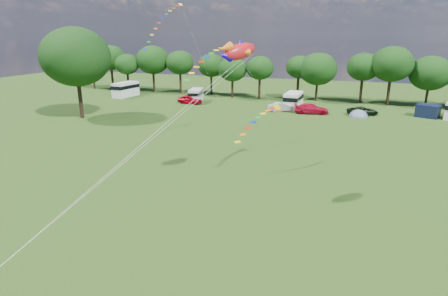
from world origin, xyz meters
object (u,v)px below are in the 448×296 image
(big_tree, at_px, (76,57))
(campervan_c, at_px, (293,100))
(car_b, at_px, (282,107))
(campervan_b, at_px, (196,95))
(fish_kite, at_px, (237,52))
(car_c, at_px, (311,109))
(campervan_a, at_px, (126,89))
(car_d, at_px, (363,111))
(tent_orange, at_px, (277,110))
(tent_greyblue, at_px, (358,117))
(car_a, at_px, (190,99))

(big_tree, xyz_separation_m, campervan_c, (28.96, 17.91, -7.53))
(car_b, bearing_deg, campervan_b, 54.74)
(campervan_b, height_order, fish_kite, fish_kite)
(car_c, relative_size, campervan_a, 0.84)
(big_tree, relative_size, car_c, 2.57)
(big_tree, relative_size, car_d, 2.78)
(campervan_c, height_order, tent_orange, campervan_c)
(big_tree, relative_size, campervan_c, 2.32)
(car_d, bearing_deg, car_b, 72.85)
(tent_greyblue, bearing_deg, campervan_c, 163.99)
(car_b, xyz_separation_m, tent_orange, (-0.80, 0.40, -0.71))
(big_tree, xyz_separation_m, campervan_a, (-5.33, 19.65, -7.46))
(car_b, distance_m, fish_kite, 36.13)
(car_a, bearing_deg, tent_orange, -85.83)
(big_tree, height_order, fish_kite, big_tree)
(car_a, xyz_separation_m, fish_kite, (20.39, -35.93, 10.21))
(car_a, height_order, campervan_c, campervan_c)
(big_tree, relative_size, tent_orange, 4.28)
(campervan_c, xyz_separation_m, tent_orange, (-2.19, -2.38, -1.47))
(big_tree, distance_m, campervan_c, 34.88)
(car_d, height_order, campervan_c, campervan_c)
(campervan_c, relative_size, tent_orange, 1.84)
(campervan_c, bearing_deg, tent_orange, 139.29)
(big_tree, distance_m, fish_kite, 36.38)
(campervan_a, bearing_deg, tent_orange, -91.31)
(car_b, relative_size, campervan_a, 0.68)
(car_c, bearing_deg, campervan_b, 71.09)
(car_b, distance_m, car_d, 12.64)
(big_tree, xyz_separation_m, car_a, (10.35, 16.58, -8.23))
(car_a, distance_m, campervan_b, 2.15)
(big_tree, height_order, campervan_b, big_tree)
(car_a, height_order, tent_greyblue, car_a)
(car_b, distance_m, campervan_a, 33.23)
(campervan_c, bearing_deg, car_b, 155.38)
(car_c, xyz_separation_m, fish_kite, (-1.67, -34.23, 10.22))
(car_b, bearing_deg, tent_orange, 40.10)
(campervan_b, xyz_separation_m, tent_orange, (16.13, -3.11, -1.27))
(fish_kite, bearing_deg, big_tree, 92.94)
(car_d, height_order, campervan_a, campervan_a)
(car_a, bearing_deg, tent_greyblue, -85.53)
(car_c, xyz_separation_m, campervan_b, (-21.77, 3.77, 0.51))
(big_tree, relative_size, fish_kite, 4.23)
(car_a, relative_size, car_c, 0.91)
(car_c, xyz_separation_m, tent_orange, (-5.63, 0.66, -0.75))
(car_d, distance_m, tent_greyblue, 1.87)
(car_c, distance_m, car_d, 7.90)
(campervan_c, distance_m, fish_kite, 38.50)
(car_a, height_order, tent_orange, car_a)
(campervan_a, relative_size, tent_greyblue, 1.92)
(big_tree, xyz_separation_m, campervan_b, (10.64, 18.64, -7.73))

